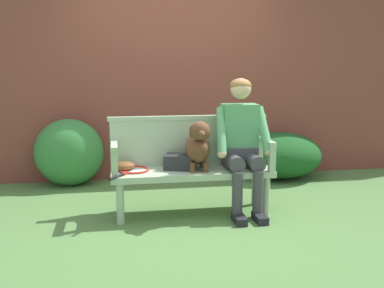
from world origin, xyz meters
name	(u,v)px	position (x,y,z in m)	size (l,w,h in m)	color
ground_plane	(192,213)	(0.00, 0.00, 0.00)	(40.00, 40.00, 0.00)	#4C753D
brick_garden_fence	(171,87)	(0.00, 1.62, 1.16)	(8.00, 0.30, 2.31)	brown
hedge_bush_mid_left	(279,155)	(1.34, 1.22, 0.29)	(1.09, 0.91, 0.58)	#194C1E
hedge_bush_mid_right	(69,152)	(-1.28, 1.28, 0.40)	(0.81, 0.59, 0.81)	#337538
garden_bench	(192,176)	(0.00, 0.00, 0.38)	(1.55, 0.48, 0.45)	#9EB793
bench_backrest	(189,140)	(0.00, 0.21, 0.70)	(1.59, 0.06, 0.50)	#9EB793
bench_armrest_left_end	(114,153)	(-0.74, -0.09, 0.64)	(0.06, 0.48, 0.28)	#9EB793
bench_armrest_right_end	(268,148)	(0.74, -0.09, 0.64)	(0.06, 0.48, 0.28)	#9EB793
person_seated	(241,140)	(0.49, -0.01, 0.72)	(0.56, 0.64, 1.32)	black
dog_on_bench	(198,145)	(0.05, -0.06, 0.69)	(0.24, 0.50, 0.49)	brown
tennis_racket	(132,170)	(-0.57, 0.01, 0.45)	(0.44, 0.56, 0.03)	red
baseball_glove	(124,166)	(-0.65, 0.06, 0.49)	(0.22, 0.17, 0.09)	brown
sports_bag	(179,162)	(-0.12, 0.04, 0.52)	(0.28, 0.20, 0.14)	#232328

